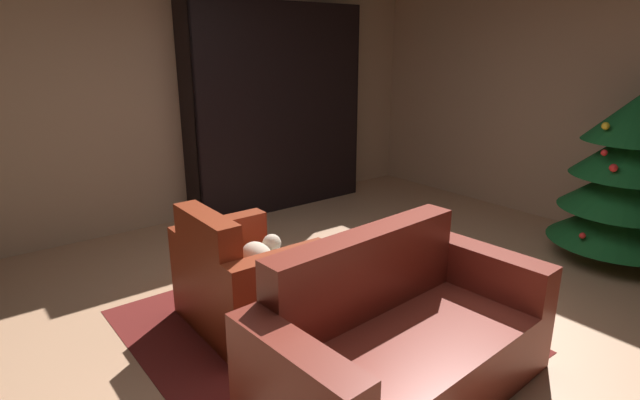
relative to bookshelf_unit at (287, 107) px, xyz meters
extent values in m
plane|color=tan|center=(2.65, -1.30, -1.17)|extent=(7.80, 7.80, 0.00)
cube|color=tan|center=(2.65, 1.98, 0.17)|extent=(5.87, 0.06, 2.67)
cube|color=tan|center=(-0.26, -1.30, 0.17)|extent=(0.06, 6.62, 2.67)
cube|color=maroon|center=(2.47, -1.52, -1.16)|extent=(2.31, 2.11, 0.01)
cube|color=black|center=(0.15, -0.12, -0.02)|extent=(0.03, 2.16, 2.30)
cube|color=black|center=(-0.02, 0.95, -0.02)|extent=(0.36, 0.03, 2.30)
cube|color=black|center=(-0.02, -1.19, -0.02)|extent=(0.36, 0.03, 2.30)
cube|color=black|center=(-0.02, -0.12, -1.15)|extent=(0.34, 2.11, 0.03)
cube|color=black|center=(-0.02, -0.12, -0.70)|extent=(0.34, 2.11, 0.03)
cube|color=black|center=(-0.02, -0.12, -0.24)|extent=(0.34, 2.11, 0.02)
cube|color=black|center=(-0.02, -0.12, 0.21)|extent=(0.34, 2.11, 0.02)
cube|color=black|center=(-0.02, -0.12, 0.66)|extent=(0.34, 2.11, 0.02)
cube|color=black|center=(-0.02, -0.12, 1.12)|extent=(0.34, 2.11, 0.03)
cube|color=black|center=(-0.16, -0.12, 0.13)|extent=(0.05, 1.16, 0.73)
cube|color=black|center=(-0.14, -0.12, 0.13)|extent=(0.03, 1.19, 0.76)
cube|color=#7D429C|center=(-0.06, 0.89, -0.96)|extent=(0.27, 0.03, 0.37)
cube|color=teal|center=(-0.11, 0.84, -1.02)|extent=(0.17, 0.04, 0.25)
cube|color=#307334|center=(-0.07, 0.80, -0.96)|extent=(0.24, 0.04, 0.36)
cube|color=#B7262B|center=(-0.09, 0.75, -1.00)|extent=(0.21, 0.04, 0.28)
cube|color=#144E98|center=(-0.09, 0.70, -1.01)|extent=(0.20, 0.03, 0.26)
cube|color=orange|center=(-0.07, 0.88, -0.54)|extent=(0.26, 0.05, 0.30)
cube|color=#0B6690|center=(-0.10, 0.84, -0.55)|extent=(0.20, 0.03, 0.27)
cube|color=gold|center=(-0.09, 0.80, -0.55)|extent=(0.20, 0.04, 0.26)
cube|color=#C13C1D|center=(-0.10, 0.75, -0.54)|extent=(0.19, 0.05, 0.29)
cube|color=#2D734C|center=(-0.11, 0.70, -0.53)|extent=(0.17, 0.04, 0.31)
cube|color=#9553A2|center=(-0.09, 0.65, -0.50)|extent=(0.21, 0.05, 0.38)
cube|color=teal|center=(-0.08, 0.60, -0.51)|extent=(0.24, 0.04, 0.36)
cube|color=gold|center=(-0.06, 0.55, -0.54)|extent=(0.27, 0.03, 0.29)
cube|color=#4C301E|center=(-0.09, 0.90, 0.80)|extent=(0.21, 0.04, 0.24)
cube|color=#41282A|center=(-0.11, 0.85, 0.80)|extent=(0.17, 0.04, 0.25)
cube|color=#AEA89D|center=(-0.10, 0.80, 0.86)|extent=(0.20, 0.04, 0.37)
cube|color=#236B7E|center=(-0.11, 0.76, 0.84)|extent=(0.17, 0.03, 0.33)
cube|color=#16658F|center=(-0.07, 0.72, 0.87)|extent=(0.24, 0.04, 0.38)
cube|color=#89418B|center=(-0.08, 0.67, 0.80)|extent=(0.22, 0.05, 0.25)
cube|color=#4A3F2A|center=(-0.07, 0.62, 0.86)|extent=(0.25, 0.05, 0.37)
cube|color=#432A35|center=(-0.09, 0.56, 0.83)|extent=(0.21, 0.05, 0.31)
cube|color=orange|center=(-0.10, 0.51, 0.82)|extent=(0.19, 0.03, 0.29)
cube|color=maroon|center=(2.11, -1.79, -0.97)|extent=(0.65, 0.72, 0.40)
cube|color=maroon|center=(2.11, -2.07, -0.54)|extent=(0.64, 0.16, 0.46)
cube|color=maroon|center=(2.50, -1.79, -0.84)|extent=(0.15, 0.72, 0.65)
cube|color=maroon|center=(1.72, -1.79, -0.84)|extent=(0.15, 0.72, 0.65)
ellipsoid|color=#BEA992|center=(2.12, -1.72, -0.68)|extent=(0.28, 0.18, 0.18)
sphere|color=#BEA992|center=(2.11, -1.59, -0.63)|extent=(0.13, 0.13, 0.13)
cube|color=maroon|center=(3.31, -1.52, -0.97)|extent=(0.89, 1.39, 0.39)
cube|color=maroon|center=(2.99, -1.54, -0.54)|extent=(0.26, 1.35, 0.49)
cube|color=maroon|center=(3.26, -0.76, -0.84)|extent=(0.82, 0.23, 0.65)
cylinder|color=black|center=(2.68, -1.56, -0.94)|extent=(0.04, 0.04, 0.44)
cylinder|color=black|center=(2.41, -1.40, -0.94)|extent=(0.04, 0.04, 0.44)
cylinder|color=black|center=(2.40, -1.71, -0.94)|extent=(0.04, 0.04, 0.44)
cylinder|color=silver|center=(2.50, -1.56, -0.71)|extent=(0.66, 0.66, 0.02)
cube|color=#DFB356|center=(2.45, -1.59, -0.69)|extent=(0.22, 0.15, 0.03)
cube|color=gray|center=(2.45, -1.58, -0.66)|extent=(0.16, 0.14, 0.03)
cube|color=gray|center=(2.45, -1.60, -0.63)|extent=(0.18, 0.15, 0.03)
cube|color=gold|center=(2.44, -1.60, -0.61)|extent=(0.16, 0.16, 0.03)
cube|color=#D2CB4C|center=(2.46, -1.60, -0.59)|extent=(0.20, 0.12, 0.02)
cylinder|color=navy|center=(2.68, -1.54, -0.60)|extent=(0.07, 0.07, 0.20)
cylinder|color=navy|center=(2.68, -1.54, -0.47)|extent=(0.03, 0.03, 0.07)
cylinder|color=brown|center=(3.19, 1.34, -1.08)|extent=(0.08, 0.08, 0.18)
cone|color=#155625|center=(3.19, 1.34, -0.79)|extent=(1.15, 1.15, 0.40)
cone|color=#155625|center=(3.19, 1.34, -0.49)|extent=(1.04, 1.04, 0.40)
cone|color=#155625|center=(3.19, 1.34, -0.19)|extent=(0.93, 0.93, 0.40)
cone|color=#155625|center=(3.19, 1.34, 0.11)|extent=(0.82, 0.82, 0.40)
sphere|color=red|center=(3.12, 0.97, -0.15)|extent=(0.05, 0.05, 0.05)
sphere|color=red|center=(3.10, 0.88, -0.86)|extent=(0.05, 0.05, 0.05)
sphere|color=yellow|center=(3.08, 1.03, 0.05)|extent=(0.06, 0.06, 0.06)
sphere|color=red|center=(3.22, 0.96, -0.26)|extent=(0.07, 0.07, 0.07)
camera|label=1|loc=(4.88, -3.34, 0.69)|focal=28.50mm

